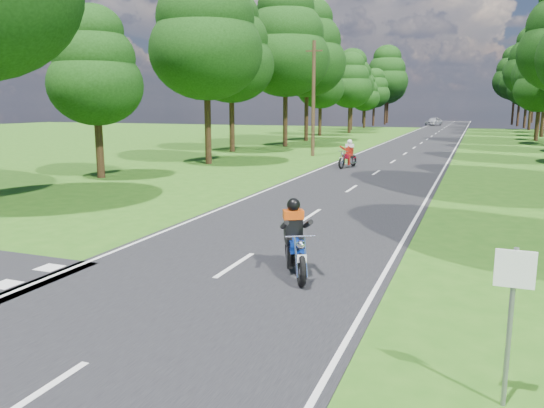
% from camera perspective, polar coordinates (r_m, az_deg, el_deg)
% --- Properties ---
extents(ground, '(160.00, 160.00, 0.00)m').
position_cam_1_polar(ground, '(10.55, -8.70, -9.61)').
color(ground, '#265814').
rests_on(ground, ground).
extents(main_road, '(7.00, 140.00, 0.02)m').
position_cam_1_polar(main_road, '(58.88, 16.34, 6.69)').
color(main_road, black).
rests_on(main_road, ground).
extents(road_markings, '(7.40, 140.00, 0.01)m').
position_cam_1_polar(road_markings, '(57.03, 16.04, 6.61)').
color(road_markings, silver).
rests_on(road_markings, main_road).
extents(treeline, '(40.00, 115.35, 14.78)m').
position_cam_1_polar(treeline, '(68.87, 18.68, 13.95)').
color(treeline, black).
rests_on(treeline, ground).
extents(telegraph_pole, '(1.20, 0.26, 8.00)m').
position_cam_1_polar(telegraph_pole, '(38.18, 4.48, 11.27)').
color(telegraph_pole, '#382616').
rests_on(telegraph_pole, ground).
extents(road_sign, '(0.45, 0.07, 2.00)m').
position_cam_1_polar(road_sign, '(6.95, 24.41, -9.56)').
color(road_sign, slate).
rests_on(road_sign, ground).
extents(rider_near_blue, '(1.49, 2.04, 1.63)m').
position_cam_1_polar(rider_near_blue, '(11.38, 2.48, -3.57)').
color(rider_near_blue, '#0D2E98').
rests_on(rider_near_blue, main_road).
extents(rider_far_red, '(1.04, 2.06, 1.64)m').
position_cam_1_polar(rider_far_red, '(31.13, 8.16, 5.39)').
color(rider_far_red, maroon).
rests_on(rider_far_red, main_road).
extents(distant_car, '(3.02, 4.65, 1.47)m').
position_cam_1_polar(distant_car, '(97.89, 17.01, 8.50)').
color(distant_car, silver).
rests_on(distant_car, main_road).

